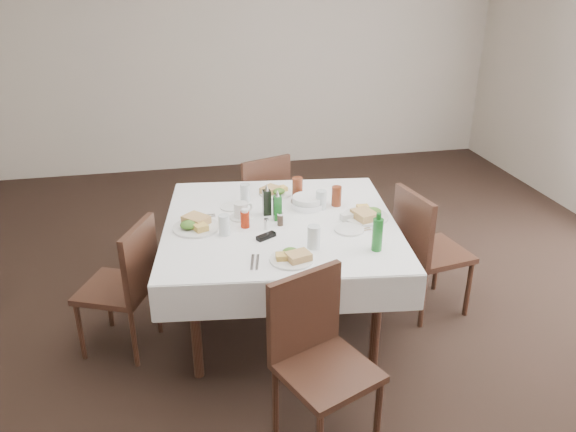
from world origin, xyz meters
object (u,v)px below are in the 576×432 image
object	(u,v)px
chair_north	(260,200)
chair_east	(424,245)
dining_table	(280,231)
chair_west	(127,280)
bread_basket	(307,202)
ketchup_bottle	(245,219)
coffee_mug	(241,211)
oil_cruet_dark	(267,201)
water_e	(321,200)
water_s	(314,237)
green_bottle	(377,234)
chair_south	(317,349)
water_n	(245,193)
oil_cruet_green	(278,207)
water_w	(224,225)

from	to	relation	value
chair_north	chair_east	distance (m)	1.40
dining_table	chair_west	size ratio (longest dim) A/B	1.88
chair_east	bread_basket	xyz separation A→B (m)	(-0.76, 0.25, 0.28)
ketchup_bottle	coffee_mug	distance (m)	0.14
oil_cruet_dark	water_e	bearing A→B (deg)	2.92
water_e	water_s	bearing A→B (deg)	-109.20
water_s	green_bottle	distance (m)	0.36
water_s	water_e	bearing A→B (deg)	70.80
chair_south	chair_west	distance (m)	1.33
water_s	water_n	bearing A→B (deg)	110.91
oil_cruet_green	coffee_mug	bearing A→B (deg)	162.50
chair_west	chair_south	bearing A→B (deg)	-43.74
chair_north	chair_west	size ratio (longest dim) A/B	1.03
chair_south	chair_east	bearing A→B (deg)	43.46
chair_east	ketchup_bottle	bearing A→B (deg)	178.97
chair_north	ketchup_bottle	world-z (taller)	chair_north
chair_north	chair_west	world-z (taller)	chair_north
oil_cruet_green	ketchup_bottle	size ratio (longest dim) A/B	1.68
chair_east	ketchup_bottle	world-z (taller)	chair_east
chair_north	water_s	size ratio (longest dim) A/B	6.50
chair_west	water_n	world-z (taller)	water_n
ketchup_bottle	water_e	bearing A→B (deg)	18.75
chair_north	water_n	size ratio (longest dim) A/B	7.05
oil_cruet_dark	coffee_mug	size ratio (longest dim) A/B	1.38
green_bottle	water_n	bearing A→B (deg)	126.41
bread_basket	ketchup_bottle	distance (m)	0.51
water_e	ketchup_bottle	bearing A→B (deg)	-161.25
green_bottle	oil_cruet_green	bearing A→B (deg)	132.34
chair_north	water_n	xyz separation A→B (m)	(-0.19, -0.59, 0.31)
dining_table	water_n	size ratio (longest dim) A/B	12.95
water_n	green_bottle	distance (m)	1.08
coffee_mug	water_w	bearing A→B (deg)	-121.09
dining_table	water_n	bearing A→B (deg)	115.26
dining_table	ketchup_bottle	bearing A→B (deg)	-169.71
water_e	chair_south	bearing A→B (deg)	-105.60
green_bottle	oil_cruet_dark	bearing A→B (deg)	130.58
oil_cruet_dark	bread_basket	bearing A→B (deg)	12.49
coffee_mug	water_s	bearing A→B (deg)	-54.24
water_w	bread_basket	world-z (taller)	water_w
chair_south	coffee_mug	xyz separation A→B (m)	(-0.22, 1.11, 0.29)
bread_basket	green_bottle	world-z (taller)	green_bottle
coffee_mug	ketchup_bottle	bearing A→B (deg)	-87.99
chair_south	water_s	size ratio (longest dim) A/B	6.60
oil_cruet_dark	oil_cruet_green	bearing A→B (deg)	-61.06
chair_south	green_bottle	distance (m)	0.78
water_w	chair_north	bearing A→B (deg)	70.15
chair_west	ketchup_bottle	world-z (taller)	ketchup_bottle
dining_table	bread_basket	world-z (taller)	bread_basket
water_n	bread_basket	size ratio (longest dim) A/B	0.56
water_w	water_e	bearing A→B (deg)	21.14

